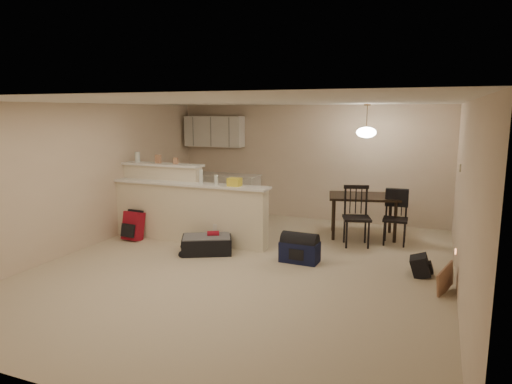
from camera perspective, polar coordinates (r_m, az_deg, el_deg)
The scene contains 20 objects.
room at distance 6.82m, azimuth -1.42°, elevation 0.64°, with size 7.00×7.02×2.50m.
breakfast_bar at distance 8.60m, azimuth -9.59°, elevation -1.86°, with size 3.08×0.58×1.39m.
upper_cabinets at distance 10.68m, azimuth -5.24°, elevation 7.55°, with size 1.40×0.34×0.70m, color white.
kitchen_counter at distance 10.64m, azimuth -4.47°, elevation -0.31°, with size 1.80×0.60×0.90m, color white.
thermostat at distance 7.78m, azimuth 24.15°, elevation 2.79°, with size 0.02×0.12×0.12m, color beige.
jar at distance 9.13m, azimuth -14.60°, elevation 4.25°, with size 0.10×0.10×0.20m, color silver.
cereal_box at distance 8.86m, azimuth -12.14°, elevation 4.05°, with size 0.10×0.07×0.16m, color #AD7A59.
small_box at distance 8.65m, azimuth -10.02°, elevation 3.85°, with size 0.08×0.06×0.12m, color #AD7A59.
bottle_a at distance 8.16m, azimuth -6.89°, elevation 1.93°, with size 0.07×0.07×0.26m, color silver.
bottle_b at distance 8.03m, azimuth -5.00°, elevation 1.54°, with size 0.06×0.06×0.18m, color silver.
bag_lump at distance 7.88m, azimuth -2.70°, elevation 1.26°, with size 0.22×0.18×0.14m, color #AD7A59.
dining_table at distance 8.86m, azimuth 13.28°, elevation -1.03°, with size 1.43×1.12×0.80m.
pendant_lamp at distance 8.71m, azimuth 13.62°, elevation 7.32°, with size 0.36×0.36×0.62m.
dining_chair_near at distance 8.25m, azimuth 12.48°, elevation -3.01°, with size 0.47×0.44×1.06m, color black, non-canonical shape.
dining_chair_far at distance 8.53m, azimuth 17.02°, elevation -3.13°, with size 0.42×0.40×0.97m, color black, non-canonical shape.
suitcase at distance 7.80m, azimuth -6.17°, elevation -6.58°, with size 0.82×0.53×0.28m, color black.
red_backpack at distance 8.81m, azimuth -15.09°, elevation -4.11°, with size 0.35×0.22×0.52m, color maroon.
navy_duffel at distance 7.34m, azimuth 5.48°, elevation -7.45°, with size 0.60×0.33×0.33m, color #111637.
black_daypack at distance 7.14m, azimuth 19.86°, elevation -8.68°, with size 0.33×0.23×0.29m, color black.
cardboard_sheet at distance 6.59m, azimuth 22.55°, elevation -10.12°, with size 0.47×0.02×0.36m, color #AD7A59.
Camera 1 is at (2.67, -6.17, 2.38)m, focal length 32.00 mm.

